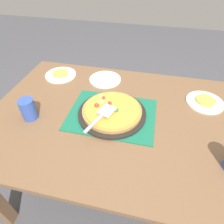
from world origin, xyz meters
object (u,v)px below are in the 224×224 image
Objects in this scene: pizza at (112,110)px; plate_side at (105,79)px; pizza_pan at (112,113)px; pizza_server at (102,116)px; served_slice_left at (60,73)px; plate_near_left at (61,75)px; served_slice_right at (205,100)px; plate_far_right at (205,102)px; cup_far at (28,109)px.

pizza is 0.36m from plate_side.
pizza_pan is 1.65× the size of pizza_server.
plate_side is 0.33m from served_slice_left.
served_slice_right is (0.98, -0.10, 0.01)m from plate_near_left.
plate_side is 0.45m from pizza_server.
pizza_server is at bearing -150.21° from plate_far_right.
served_slice_right is at bearing -5.71° from plate_near_left.
plate_near_left and plate_side have the same top height.
plate_far_right is 2.00× the size of served_slice_right.
cup_far is (0.02, -0.45, 0.04)m from served_slice_left.
served_slice_left is 0.60m from pizza_server.
cup_far is (-0.43, -0.12, 0.03)m from pizza.
served_slice_right is (0.53, 0.23, -0.02)m from pizza.
served_slice_right reaches higher than plate_near_left.
served_slice_left is 0.45m from cup_far.
plate_far_right is 0.95× the size of pizza_server.
plate_side is at bearing 110.18° from pizza.
served_slice_right is 0.92× the size of cup_far.
pizza_pan is 1.73× the size of plate_near_left.
pizza is 1.50× the size of plate_side.
served_slice_right is at bearing -9.81° from plate_side.
plate_far_right is at bearing -5.71° from served_slice_left.
plate_near_left is 0.99m from plate_far_right.
cup_far is at bearing -160.00° from plate_far_right.
plate_near_left is 1.00× the size of plate_side.
plate_side is 0.66m from served_slice_right.
pizza_pan is at bearing -20.44° from pizza.
plate_side is (0.33, 0.01, 0.00)m from plate_near_left.
pizza is 1.50× the size of plate_near_left.
served_slice_left is 0.48× the size of pizza_server.
plate_near_left is at bearing 135.38° from pizza_server.
plate_near_left is 0.01m from served_slice_left.
plate_far_right is at bearing 29.79° from pizza_server.
plate_side is at bearing 110.40° from pizza_pan.
plate_near_left is at bearing 93.17° from cup_far.
plate_far_right is 1.00× the size of plate_side.
pizza is 3.00× the size of served_slice_left.
plate_far_right is at bearing 0.00° from served_slice_right.
pizza_pan is at bearing -156.53° from served_slice_right.
plate_side is at bearing 2.48° from served_slice_left.
pizza_pan is at bearing 15.59° from cup_far.
cup_far reaches higher than pizza.
cup_far is 0.40m from pizza_server.
plate_far_right is at bearing -5.71° from plate_near_left.
plate_far_right is 0.99m from served_slice_left.
served_slice_left is (-0.33, -0.01, 0.01)m from plate_side.
plate_side is 2.00× the size of served_slice_left.
plate_near_left is 0.95× the size of pizza_server.
plate_near_left is 0.99m from served_slice_right.
served_slice_left is at bearing 0.00° from plate_near_left.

